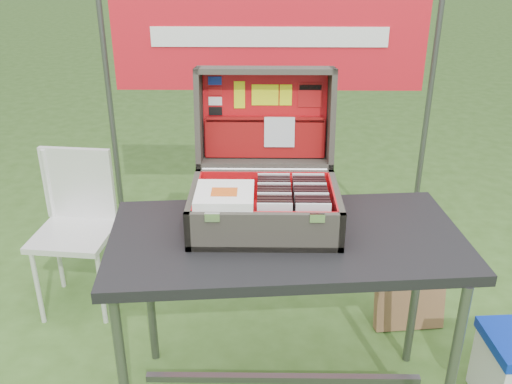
{
  "coord_description": "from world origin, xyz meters",
  "views": [
    {
      "loc": [
        -0.03,
        -1.85,
        1.8
      ],
      "look_at": [
        -0.05,
        0.1,
        0.89
      ],
      "focal_mm": 40.0,
      "sensor_mm": 36.0,
      "label": 1
    }
  ],
  "objects_px": {
    "cardboard_box": "(410,294)",
    "table": "(284,324)",
    "suitcase": "(265,155)",
    "chair": "(74,237)"
  },
  "relations": [
    {
      "from": "suitcase",
      "to": "chair",
      "type": "xyz_separation_m",
      "value": [
        -0.95,
        0.54,
        -0.65
      ]
    },
    {
      "from": "suitcase",
      "to": "cardboard_box",
      "type": "relative_size",
      "value": 1.53
    },
    {
      "from": "chair",
      "to": "cardboard_box",
      "type": "height_order",
      "value": "chair"
    },
    {
      "from": "suitcase",
      "to": "chair",
      "type": "bearing_deg",
      "value": 150.37
    },
    {
      "from": "table",
      "to": "cardboard_box",
      "type": "relative_size",
      "value": 3.56
    },
    {
      "from": "cardboard_box",
      "to": "table",
      "type": "bearing_deg",
      "value": -147.59
    },
    {
      "from": "table",
      "to": "suitcase",
      "type": "xyz_separation_m",
      "value": [
        -0.08,
        0.13,
        0.66
      ]
    },
    {
      "from": "table",
      "to": "chair",
      "type": "height_order",
      "value": "chair"
    },
    {
      "from": "chair",
      "to": "table",
      "type": "bearing_deg",
      "value": -27.2
    },
    {
      "from": "suitcase",
      "to": "cardboard_box",
      "type": "height_order",
      "value": "suitcase"
    }
  ]
}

